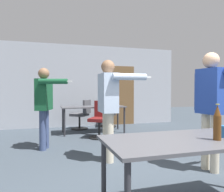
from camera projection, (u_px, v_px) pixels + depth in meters
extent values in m
cube|color=#A3A8B2|center=(91.00, 86.00, 7.42)|extent=(6.15, 0.10, 2.71)
cube|color=brown|center=(122.00, 95.00, 7.69)|extent=(0.90, 0.02, 2.05)
cube|color=#4C4C51|center=(195.00, 140.00, 2.09)|extent=(1.75, 0.80, 0.03)
cylinder|color=#2D2D33|center=(104.00, 174.00, 2.20)|extent=(0.05, 0.05, 0.72)
cube|color=#4C4C51|center=(93.00, 107.00, 6.19)|extent=(1.78, 0.72, 0.03)
cylinder|color=#2D2D33|center=(64.00, 123.00, 5.68)|extent=(0.05, 0.05, 0.72)
cylinder|color=#2D2D33|center=(124.00, 120.00, 6.15)|extent=(0.05, 0.05, 0.72)
cylinder|color=#2D2D33|center=(63.00, 120.00, 6.25)|extent=(0.05, 0.05, 0.72)
cylinder|color=#2D2D33|center=(118.00, 118.00, 6.72)|extent=(0.05, 0.05, 0.72)
cylinder|color=beige|center=(205.00, 141.00, 3.34)|extent=(0.12, 0.12, 0.86)
cylinder|color=beige|center=(215.00, 144.00, 3.19)|extent=(0.12, 0.12, 0.86)
cube|color=#23429E|center=(211.00, 91.00, 3.25)|extent=(0.28, 0.43, 0.68)
sphere|color=#DBAD89|center=(211.00, 60.00, 3.23)|extent=(0.24, 0.24, 0.24)
cylinder|color=#23429E|center=(198.00, 92.00, 3.47)|extent=(0.10, 0.10, 0.58)
cylinder|color=beige|center=(107.00, 135.00, 3.82)|extent=(0.14, 0.14, 0.84)
cylinder|color=beige|center=(109.00, 138.00, 3.64)|extent=(0.14, 0.14, 0.84)
cube|color=silver|center=(108.00, 93.00, 3.71)|extent=(0.25, 0.45, 0.66)
sphere|color=#936B4C|center=(108.00, 67.00, 3.70)|extent=(0.23, 0.23, 0.23)
cylinder|color=silver|center=(104.00, 94.00, 3.98)|extent=(0.11, 0.11, 0.57)
cylinder|color=silver|center=(130.00, 77.00, 3.52)|extent=(0.57, 0.11, 0.11)
cube|color=white|center=(147.00, 77.00, 3.61)|extent=(0.12, 0.04, 0.03)
cylinder|color=#3D4C75|center=(46.00, 129.00, 4.55)|extent=(0.13, 0.13, 0.81)
cylinder|color=#3D4C75|center=(43.00, 130.00, 4.37)|extent=(0.13, 0.13, 0.81)
cube|color=#195633|center=(44.00, 94.00, 4.44)|extent=(0.36, 0.48, 0.63)
sphere|color=#936B4C|center=(44.00, 73.00, 4.43)|extent=(0.22, 0.22, 0.22)
cylinder|color=#195633|center=(48.00, 95.00, 4.70)|extent=(0.10, 0.10, 0.55)
cylinder|color=#195633|center=(53.00, 81.00, 4.16)|extent=(0.55, 0.27, 0.10)
cube|color=white|center=(69.00, 81.00, 4.14)|extent=(0.13, 0.07, 0.03)
cylinder|color=black|center=(80.00, 129.00, 6.77)|extent=(0.52, 0.52, 0.03)
cylinder|color=black|center=(80.00, 122.00, 6.77)|extent=(0.06, 0.06, 0.38)
cube|color=#4C4C51|center=(79.00, 115.00, 6.76)|extent=(0.64, 0.64, 0.08)
cube|color=#4C4C51|center=(87.00, 107.00, 6.66)|extent=(0.31, 0.39, 0.42)
cylinder|color=black|center=(99.00, 137.00, 5.51)|extent=(0.52, 0.52, 0.03)
cylinder|color=black|center=(99.00, 129.00, 5.50)|extent=(0.06, 0.06, 0.40)
cube|color=maroon|center=(99.00, 120.00, 5.49)|extent=(0.63, 0.63, 0.08)
cube|color=maroon|center=(102.00, 109.00, 5.74)|extent=(0.40, 0.28, 0.42)
cylinder|color=black|center=(108.00, 126.00, 7.17)|extent=(0.52, 0.52, 0.03)
cylinder|color=black|center=(108.00, 120.00, 7.16)|extent=(0.06, 0.06, 0.37)
cube|color=#4C4C51|center=(108.00, 113.00, 7.16)|extent=(0.54, 0.54, 0.08)
cube|color=#4C4C51|center=(108.00, 105.00, 7.41)|extent=(0.44, 0.14, 0.42)
cylinder|color=#563314|center=(217.00, 128.00, 2.01)|extent=(0.07, 0.07, 0.23)
cone|color=#563314|center=(217.00, 110.00, 2.00)|extent=(0.06, 0.06, 0.10)
cylinder|color=gold|center=(218.00, 104.00, 2.00)|extent=(0.03, 0.03, 0.01)
cylinder|color=#2866A3|center=(224.00, 132.00, 2.12)|extent=(0.08, 0.08, 0.11)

